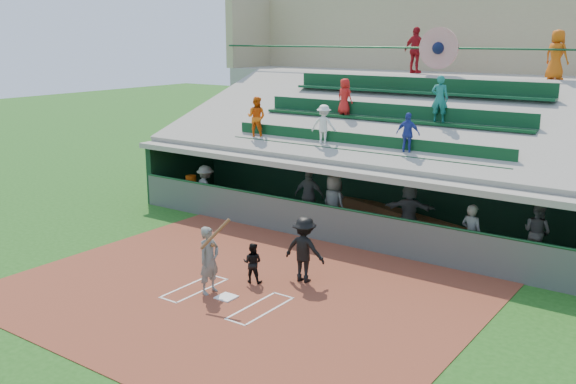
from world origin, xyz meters
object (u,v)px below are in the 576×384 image
Objects in this scene: catcher at (253,263)px; water_cooler at (191,181)px; home_plate at (226,297)px; batter_at_plate at (209,260)px; white_table at (193,195)px.

water_cooler reaches higher than catcher.
water_cooler is at bearing -55.13° from catcher.
home_plate is 0.22× the size of batter_at_plate.
water_cooler reaches higher than home_plate.
catcher is 8.05m from water_cooler.
home_plate is 0.42× the size of catcher.
water_cooler reaches higher than white_table.
white_table reaches higher than home_plate.
white_table is at bearing 136.30° from batter_at_plate.
white_table is 0.54m from water_cooler.
batter_at_plate is at bearing -43.29° from water_cooler.
batter_at_plate is at bearing -39.96° from white_table.
catcher is at bearing -32.11° from white_table.
water_cooler is (-6.55, 4.65, 0.38)m from catcher.
catcher is 8.08m from white_table.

